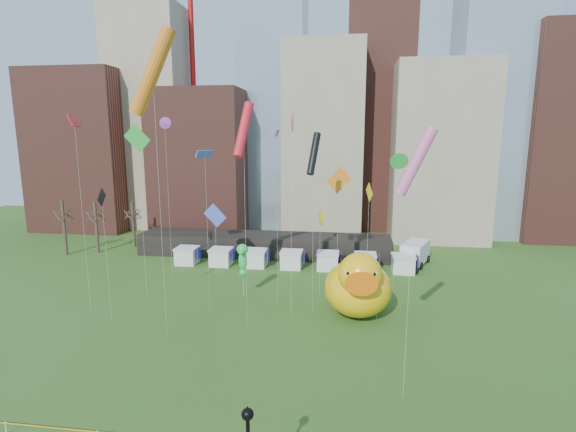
# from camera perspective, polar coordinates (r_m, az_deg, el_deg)

# --- Properties ---
(skyline) EXTENTS (101.00, 23.00, 68.00)m
(skyline) POSITION_cam_1_polar(r_m,az_deg,el_deg) (82.38, 3.61, 12.92)
(skyline) COLOR brown
(skyline) RESTS_ON ground
(pavilion) EXTENTS (38.00, 6.00, 3.20)m
(pavilion) POSITION_cam_1_polar(r_m,az_deg,el_deg) (66.27, -3.20, -3.80)
(pavilion) COLOR black
(pavilion) RESTS_ON ground
(vendor_tents) EXTENTS (33.24, 2.80, 2.40)m
(vendor_tents) POSITION_cam_1_polar(r_m,az_deg,el_deg) (59.92, 0.47, -5.83)
(vendor_tents) COLOR white
(vendor_tents) RESTS_ON ground
(bare_trees) EXTENTS (8.44, 6.44, 8.50)m
(bare_trees) POSITION_cam_1_polar(r_m,az_deg,el_deg) (73.89, -23.80, -1.27)
(bare_trees) COLOR #382B21
(bare_trees) RESTS_ON ground
(big_duck) EXTENTS (7.03, 9.34, 7.14)m
(big_duck) POSITION_cam_1_polar(r_m,az_deg,el_deg) (44.36, 9.22, -8.98)
(big_duck) COLOR yellow
(big_duck) RESTS_ON ground
(small_duck) EXTENTS (2.86, 3.83, 2.94)m
(small_duck) POSITION_cam_1_polar(r_m,az_deg,el_deg) (48.39, 8.15, -9.69)
(small_duck) COLOR white
(small_duck) RESTS_ON ground
(seahorse_green) EXTENTS (1.33, 1.63, 6.20)m
(seahorse_green) POSITION_cam_1_polar(r_m,az_deg,el_deg) (48.66, -6.00, -5.44)
(seahorse_green) COLOR silver
(seahorse_green) RESTS_ON ground
(seahorse_purple) EXTENTS (1.53, 1.71, 4.65)m
(seahorse_purple) POSITION_cam_1_polar(r_m,az_deg,el_deg) (43.79, 11.71, -9.44)
(seahorse_purple) COLOR silver
(seahorse_purple) RESTS_ON ground
(box_truck) EXTENTS (5.50, 8.02, 3.21)m
(box_truck) POSITION_cam_1_polar(r_m,az_deg,el_deg) (63.35, 16.23, -4.84)
(box_truck) COLOR silver
(box_truck) RESTS_ON ground
(kite_0) EXTENTS (1.87, 3.63, 19.97)m
(kite_0) POSITION_cam_1_polar(r_m,az_deg,el_deg) (47.69, -26.33, 11.06)
(kite_0) COLOR silver
(kite_0) RESTS_ON ground
(kite_1) EXTENTS (0.61, 1.90, 20.19)m
(kite_1) POSITION_cam_1_polar(r_m,az_deg,el_deg) (41.50, 0.45, 12.19)
(kite_1) COLOR silver
(kite_1) RESTS_ON ground
(kite_2) EXTENTS (0.18, 1.75, 13.22)m
(kite_2) POSITION_cam_1_polar(r_m,az_deg,el_deg) (43.97, -23.29, 1.75)
(kite_2) COLOR silver
(kite_2) RESTS_ON ground
(kite_3) EXTENTS (1.57, 1.20, 16.09)m
(kite_3) POSITION_cam_1_polar(r_m,az_deg,el_deg) (50.13, 14.37, 6.97)
(kite_3) COLOR silver
(kite_3) RESTS_ON ground
(kite_4) EXTENTS (0.59, 1.76, 13.57)m
(kite_4) POSITION_cam_1_polar(r_m,az_deg,el_deg) (42.35, 10.63, 2.58)
(kite_4) COLOR silver
(kite_4) RESTS_ON ground
(kite_5) EXTENTS (1.27, 2.39, 16.58)m
(kite_5) POSITION_cam_1_polar(r_m,az_deg,el_deg) (44.27, -10.91, 7.84)
(kite_5) COLOR silver
(kite_5) RESTS_ON ground
(kite_6) EXTENTS (4.36, 1.72, 26.75)m
(kite_6) POSITION_cam_1_polar(r_m,az_deg,el_deg) (38.90, -17.41, 17.65)
(kite_6) COLOR silver
(kite_6) RESTS_ON ground
(kite_7) EXTENTS (1.32, 0.79, 20.20)m
(kite_7) POSITION_cam_1_polar(r_m,az_deg,el_deg) (55.27, -15.94, 11.56)
(kite_7) COLOR silver
(kite_7) RESTS_ON ground
(kite_8) EXTENTS (1.68, 3.01, 20.96)m
(kite_8) POSITION_cam_1_polar(r_m,az_deg,el_deg) (38.49, -5.88, 11.21)
(kite_8) COLOR silver
(kite_8) RESTS_ON ground
(kite_9) EXTENTS (2.71, 1.25, 18.61)m
(kite_9) POSITION_cam_1_polar(r_m,az_deg,el_deg) (28.58, 16.45, 6.85)
(kite_9) COLOR silver
(kite_9) RESTS_ON ground
(kite_10) EXTENTS (1.41, 2.54, 18.36)m
(kite_10) POSITION_cam_1_polar(r_m,az_deg,el_deg) (42.40, 3.42, 8.18)
(kite_10) COLOR silver
(kite_10) RESTS_ON ground
(kite_11) EXTENTS (3.09, 0.16, 19.26)m
(kite_11) POSITION_cam_1_polar(r_m,az_deg,el_deg) (50.06, -19.24, 9.33)
(kite_11) COLOR silver
(kite_11) RESTS_ON ground
(kite_12) EXTENTS (0.72, 1.78, 9.73)m
(kite_12) POSITION_cam_1_polar(r_m,az_deg,el_deg) (48.87, 4.28, -0.31)
(kite_12) COLOR silver
(kite_12) RESTS_ON ground
(kite_13) EXTENTS (3.09, 0.41, 9.58)m
(kite_13) POSITION_cam_1_polar(r_m,az_deg,el_deg) (55.69, -9.59, 0.02)
(kite_13) COLOR silver
(kite_13) RESTS_ON ground
(kite_14) EXTENTS (2.88, 1.72, 14.59)m
(kite_14) POSITION_cam_1_polar(r_m,az_deg,el_deg) (50.73, 6.70, 4.59)
(kite_14) COLOR silver
(kite_14) RESTS_ON ground
(kite_15) EXTENTS (0.42, 2.16, 18.59)m
(kite_15) POSITION_cam_1_polar(r_m,az_deg,el_deg) (44.57, -1.50, 10.56)
(kite_15) COLOR silver
(kite_15) RESTS_ON ground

